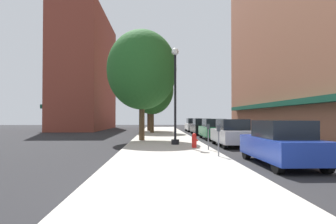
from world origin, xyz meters
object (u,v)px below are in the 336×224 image
at_px(tree_far, 149,90).
at_px(lamppost, 175,94).
at_px(fire_hydrant, 194,140).
at_px(tree_near, 152,90).
at_px(parking_meter_near, 219,137).
at_px(tree_mid, 142,70).
at_px(car_blue, 281,143).
at_px(car_white, 193,125).
at_px(parking_meter_far, 208,133).
at_px(car_green, 213,129).
at_px(car_silver, 232,133).
at_px(car_black, 202,127).

bearing_deg(tree_far, lamppost, -83.51).
bearing_deg(fire_hydrant, tree_near, 99.29).
relative_size(lamppost, tree_far, 0.79).
relative_size(parking_meter_near, tree_mid, 0.16).
distance_m(tree_mid, car_blue, 12.85).
bearing_deg(tree_far, car_white, -3.03).
height_order(parking_meter_far, car_green, car_green).
relative_size(fire_hydrant, car_blue, 0.18).
xyz_separation_m(fire_hydrant, tree_mid, (-3.14, 5.38, 4.71)).
bearing_deg(lamppost, parking_meter_near, -74.75).
distance_m(car_silver, car_white, 18.61).
height_order(fire_hydrant, car_silver, car_silver).
distance_m(parking_meter_far, car_silver, 3.50).
bearing_deg(tree_far, tree_mid, -90.29).
relative_size(tree_near, car_silver, 1.71).
bearing_deg(parking_meter_near, car_blue, -41.16).
height_order(tree_near, car_green, tree_near).
height_order(parking_meter_far, car_black, car_black).
height_order(parking_meter_near, tree_far, tree_far).
relative_size(parking_meter_far, car_white, 0.30).
height_order(lamppost, parking_meter_far, lamppost).
bearing_deg(car_silver, car_blue, -91.67).
bearing_deg(tree_far, fire_hydrant, -81.59).
xyz_separation_m(fire_hydrant, tree_near, (-2.57, 15.73, 4.25)).
distance_m(parking_meter_far, car_green, 8.87).
distance_m(tree_far, car_blue, 26.91).
distance_m(car_silver, car_black, 12.05).
bearing_deg(car_black, car_blue, -90.58).
bearing_deg(car_green, car_silver, -88.54).
xyz_separation_m(lamppost, parking_meter_far, (1.49, -3.03, -2.25)).
bearing_deg(car_white, fire_hydrant, -96.49).
relative_size(car_blue, car_white, 1.00).
bearing_deg(car_green, car_blue, -88.54).
relative_size(parking_meter_near, tree_far, 0.18).
height_order(tree_mid, car_silver, tree_mid).
height_order(tree_mid, car_white, tree_mid).
distance_m(tree_far, car_black, 9.86).
bearing_deg(car_blue, lamppost, 117.14).
bearing_deg(car_white, car_black, -89.44).
height_order(fire_hydrant, car_blue, car_blue).
xyz_separation_m(tree_near, car_black, (5.09, -1.90, -3.96)).
bearing_deg(car_black, lamppost, -106.69).
height_order(parking_meter_far, car_silver, car_silver).
distance_m(parking_meter_far, tree_far, 22.51).
xyz_separation_m(fire_hydrant, tree_far, (-3.06, 20.68, 4.67)).
height_order(tree_far, car_black, tree_far).
xyz_separation_m(car_silver, car_green, (0.00, 5.75, 0.00)).
height_order(car_blue, car_black, same).
relative_size(car_silver, car_white, 1.00).
distance_m(tree_mid, tree_far, 15.30).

